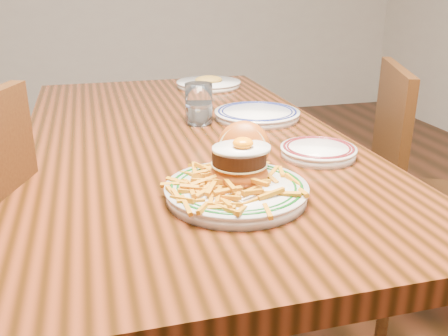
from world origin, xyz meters
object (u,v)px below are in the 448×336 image
object	(u,v)px
chair_right	(420,192)
side_plate	(318,151)
table	(184,163)
main_plate	(238,178)

from	to	relation	value
chair_right	side_plate	bearing A→B (deg)	49.85
table	side_plate	xyz separation A→B (m)	(0.28, -0.27, 0.10)
chair_right	side_plate	xyz separation A→B (m)	(-0.52, -0.28, 0.29)
table	side_plate	world-z (taller)	side_plate
chair_right	side_plate	size ratio (longest dim) A/B	4.94
table	main_plate	world-z (taller)	main_plate
chair_right	main_plate	size ratio (longest dim) A/B	3.02
main_plate	side_plate	world-z (taller)	main_plate
chair_right	main_plate	world-z (taller)	chair_right
table	main_plate	distance (m)	0.46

